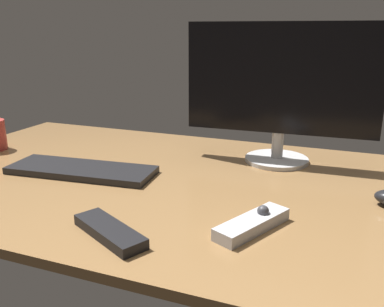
{
  "coord_description": "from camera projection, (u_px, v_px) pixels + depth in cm",
  "views": [
    {
      "loc": [
        43.61,
        -88.44,
        38.14
      ],
      "look_at": [
        7.77,
        4.06,
        8.0
      ],
      "focal_mm": 38.41,
      "sensor_mm": 36.0,
      "label": 1
    }
  ],
  "objects": [
    {
      "name": "desk",
      "position": [
        158.0,
        181.0,
        1.05
      ],
      "size": [
        140.0,
        84.0,
        2.0
      ],
      "primitive_type": "cube",
      "color": "olive",
      "rests_on": "ground"
    },
    {
      "name": "monitor",
      "position": [
        281.0,
        86.0,
        1.11
      ],
      "size": [
        52.03,
        17.78,
        38.12
      ],
      "rotation": [
        0.0,
        0.0,
        0.04
      ],
      "color": "silver",
      "rests_on": "desk"
    },
    {
      "name": "keyboard",
      "position": [
        82.0,
        170.0,
        1.07
      ],
      "size": [
        39.53,
        16.38,
        1.74
      ],
      "primitive_type": "cube",
      "rotation": [
        0.0,
        0.0,
        0.09
      ],
      "color": "black",
      "rests_on": "desk"
    },
    {
      "name": "media_remote",
      "position": [
        253.0,
        223.0,
        0.77
      ],
      "size": [
        11.7,
        17.7,
        3.95
      ],
      "rotation": [
        0.0,
        0.0,
        1.13
      ],
      "color": "#B7B7BC",
      "rests_on": "desk"
    },
    {
      "name": "tv_remote",
      "position": [
        110.0,
        231.0,
        0.74
      ],
      "size": [
        17.84,
        12.65,
        2.01
      ],
      "primitive_type": "cube",
      "rotation": [
        0.0,
        0.0,
        -0.48
      ],
      "color": "black",
      "rests_on": "desk"
    }
  ]
}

